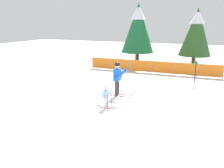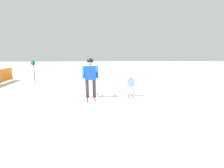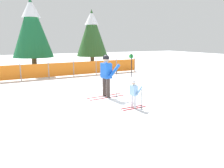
{
  "view_description": "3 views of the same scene",
  "coord_description": "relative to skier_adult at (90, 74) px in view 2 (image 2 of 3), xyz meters",
  "views": [
    {
      "loc": [
        4.23,
        -10.04,
        3.57
      ],
      "look_at": [
        0.26,
        -0.92,
        0.79
      ],
      "focal_mm": 35.0,
      "sensor_mm": 36.0,
      "label": 1
    },
    {
      "loc": [
        -7.28,
        -0.74,
        1.96
      ],
      "look_at": [
        -0.04,
        -1.11,
        0.64
      ],
      "focal_mm": 28.0,
      "sensor_mm": 36.0,
      "label": 2
    },
    {
      "loc": [
        -3.45,
        -8.04,
        2.28
      ],
      "look_at": [
        -0.03,
        -1.23,
        0.75
      ],
      "focal_mm": 35.0,
      "sensor_mm": 36.0,
      "label": 3
    }
  ],
  "objects": [
    {
      "name": "ground_plane",
      "position": [
        -0.25,
        0.19,
        -1.02
      ],
      "size": [
        60.0,
        60.0,
        0.0
      ],
      "primitive_type": "plane",
      "color": "white"
    },
    {
      "name": "skier_adult",
      "position": [
        0.0,
        0.0,
        0.0
      ],
      "size": [
        1.65,
        0.76,
        1.72
      ],
      "rotation": [
        0.0,
        0.0,
        0.09
      ],
      "color": "maroon",
      "rests_on": "ground_plane"
    },
    {
      "name": "skier_child",
      "position": [
        0.18,
        -1.77,
        -0.46
      ],
      "size": [
        0.93,
        0.5,
        0.99
      ],
      "rotation": [
        0.0,
        0.0,
        0.05
      ],
      "color": "maroon",
      "rests_on": "ground_plane"
    },
    {
      "name": "trail_marker",
      "position": [
        3.46,
        3.72,
        -0.12
      ],
      "size": [
        0.21,
        0.22,
        1.47
      ],
      "color": "black",
      "rests_on": "ground_plane"
    }
  ]
}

